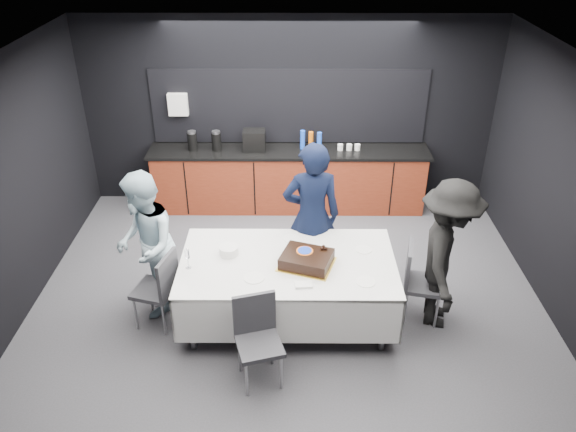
% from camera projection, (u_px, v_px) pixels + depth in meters
% --- Properties ---
extents(ground, '(6.00, 6.00, 0.00)m').
position_uv_depth(ground, '(288.00, 295.00, 6.77)').
color(ground, '#46464C').
rests_on(ground, ground).
extents(room_shell, '(6.04, 5.04, 2.82)m').
position_uv_depth(room_shell, '(288.00, 154.00, 5.83)').
color(room_shell, white).
rests_on(room_shell, ground).
extents(kitchenette, '(4.10, 0.64, 2.05)m').
position_uv_depth(kitchenette, '(288.00, 174.00, 8.40)').
color(kitchenette, '#63200F').
rests_on(kitchenette, ground).
extents(party_table, '(2.32, 1.32, 0.78)m').
position_uv_depth(party_table, '(288.00, 272.00, 6.10)').
color(party_table, '#99999E').
rests_on(party_table, ground).
extents(cake_assembly, '(0.66, 0.60, 0.17)m').
position_uv_depth(cake_assembly, '(307.00, 259.00, 5.94)').
color(cake_assembly, yellow).
rests_on(cake_assembly, party_table).
extents(plate_stack, '(0.21, 0.21, 0.10)m').
position_uv_depth(plate_stack, '(229.00, 250.00, 6.11)').
color(plate_stack, white).
rests_on(plate_stack, party_table).
extents(loose_plate_near, '(0.22, 0.22, 0.01)m').
position_uv_depth(loose_plate_near, '(254.00, 278.00, 5.76)').
color(loose_plate_near, white).
rests_on(loose_plate_near, party_table).
extents(loose_plate_right_a, '(0.18, 0.18, 0.01)m').
position_uv_depth(loose_plate_right_a, '(364.00, 250.00, 6.21)').
color(loose_plate_right_a, white).
rests_on(loose_plate_right_a, party_table).
extents(loose_plate_right_b, '(0.20, 0.20, 0.01)m').
position_uv_depth(loose_plate_right_b, '(366.00, 282.00, 5.71)').
color(loose_plate_right_b, white).
rests_on(loose_plate_right_b, party_table).
extents(loose_plate_far, '(0.19, 0.19, 0.01)m').
position_uv_depth(loose_plate_far, '(292.00, 239.00, 6.41)').
color(loose_plate_far, white).
rests_on(loose_plate_far, party_table).
extents(fork_pile, '(0.18, 0.12, 0.03)m').
position_uv_depth(fork_pile, '(304.00, 285.00, 5.64)').
color(fork_pile, white).
rests_on(fork_pile, party_table).
extents(champagne_flute, '(0.06, 0.06, 0.22)m').
position_uv_depth(champagne_flute, '(187.00, 255.00, 5.84)').
color(champagne_flute, white).
rests_on(champagne_flute, party_table).
extents(chair_left, '(0.52, 0.52, 0.92)m').
position_uv_depth(chair_left, '(160.00, 285.00, 6.06)').
color(chair_left, '#313136').
rests_on(chair_left, ground).
extents(chair_right, '(0.50, 0.50, 0.92)m').
position_uv_depth(chair_right, '(417.00, 277.00, 6.19)').
color(chair_right, '#313136').
rests_on(chair_right, ground).
extents(chair_near, '(0.52, 0.52, 0.92)m').
position_uv_depth(chair_near, '(257.00, 333.00, 5.41)').
color(chair_near, '#313136').
rests_on(chair_near, ground).
extents(person_center, '(0.72, 0.51, 1.86)m').
position_uv_depth(person_center, '(312.00, 217.00, 6.54)').
color(person_center, black).
rests_on(person_center, ground).
extents(person_left, '(0.81, 0.95, 1.71)m').
position_uv_depth(person_left, '(145.00, 245.00, 6.16)').
color(person_left, '#AAC7D6').
rests_on(person_left, ground).
extents(person_right, '(0.87, 1.24, 1.74)m').
position_uv_depth(person_right, '(446.00, 255.00, 5.96)').
color(person_right, black).
rests_on(person_right, ground).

